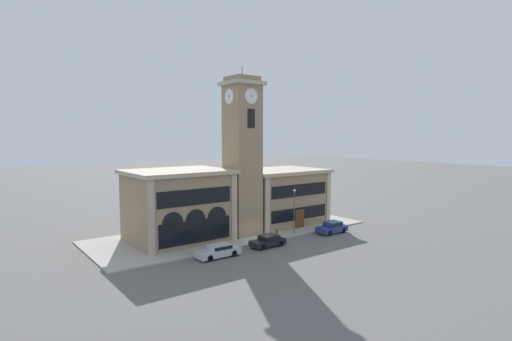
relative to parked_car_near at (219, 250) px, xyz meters
The scene contains 10 objects.
ground_plane 7.36m from the parked_car_near, 11.66° to the left, with size 300.00×300.00×0.00m, color #605E5B.
sidewalk_kerb 10.85m from the parked_car_near, 48.51° to the left, with size 35.52×13.26×0.15m.
clock_tower 13.02m from the parked_car_near, 39.89° to the left, with size 4.31×4.31×20.58m.
town_hall_left_wing 9.14m from the parked_car_near, 92.21° to the left, with size 11.49×9.25×8.35m.
town_hall_right_wing 17.59m from the parked_car_near, 29.19° to the left, with size 12.35×9.25×7.63m.
parked_car_near is the anchor object (origin of this frame).
parked_car_mid 6.42m from the parked_car_near, ahead, with size 4.02×1.79×1.30m.
parked_car_far 16.85m from the parked_car_near, ahead, with size 4.14×1.87×1.46m.
street_lamp 13.00m from the parked_car_near, 10.34° to the left, with size 0.36×0.36×5.60m.
bollard 9.48m from the parked_car_near, 11.56° to the left, with size 0.18×0.18×1.06m.
Camera 1 is at (-27.98, -35.36, 12.24)m, focal length 28.00 mm.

